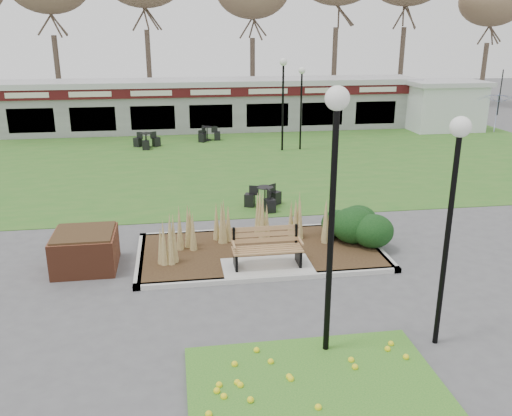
{
  "coord_description": "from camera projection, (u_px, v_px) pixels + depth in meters",
  "views": [
    {
      "loc": [
        -2.11,
        -11.81,
        5.64
      ],
      "look_at": [
        0.01,
        2.0,
        1.01
      ],
      "focal_mm": 38.0,
      "sensor_mm": 36.0,
      "label": 1
    }
  ],
  "objects": [
    {
      "name": "brick_planter",
      "position": [
        85.0,
        250.0,
        13.31
      ],
      "size": [
        1.5,
        1.5,
        0.95
      ],
      "color": "brown",
      "rests_on": "ground"
    },
    {
      "name": "bistro_set_c",
      "position": [
        207.0,
        136.0,
        28.69
      ],
      "size": [
        1.21,
        1.35,
        0.72
      ],
      "color": "black",
      "rests_on": "ground"
    },
    {
      "name": "ground",
      "position": [
        268.0,
        273.0,
        13.16
      ],
      "size": [
        100.0,
        100.0,
        0.0
      ],
      "primitive_type": "plane",
      "color": "#515154",
      "rests_on": "ground"
    },
    {
      "name": "lawn",
      "position": [
        222.0,
        160.0,
        24.41
      ],
      "size": [
        34.0,
        16.0,
        0.02
      ],
      "primitive_type": "cube",
      "color": "#2F6B21",
      "rests_on": "ground"
    },
    {
      "name": "food_pavilion",
      "position": [
        209.0,
        104.0,
        31.43
      ],
      "size": [
        24.6,
        3.4,
        2.9
      ],
      "color": "gray",
      "rests_on": "ground"
    },
    {
      "name": "bistro_set_b",
      "position": [
        265.0,
        201.0,
        17.88
      ],
      "size": [
        1.31,
        1.23,
        0.7
      ],
      "color": "black",
      "rests_on": "ground"
    },
    {
      "name": "car_silver",
      "position": [
        15.0,
        105.0,
        36.44
      ],
      "size": [
        4.79,
        3.04,
        1.52
      ],
      "primitive_type": "imported",
      "rotation": [
        0.0,
        0.0,
        1.87
      ],
      "color": "#A9A9AE",
      "rests_on": "ground"
    },
    {
      "name": "bistro_set_a",
      "position": [
        147.0,
        143.0,
        26.94
      ],
      "size": [
        1.37,
        1.21,
        0.73
      ],
      "color": "black",
      "rests_on": "ground"
    },
    {
      "name": "lamp_post_near_right",
      "position": [
        334.0,
        167.0,
        8.84
      ],
      "size": [
        0.4,
        0.4,
        4.81
      ],
      "color": "black",
      "rests_on": "ground"
    },
    {
      "name": "planting_bed",
      "position": [
        306.0,
        236.0,
        14.49
      ],
      "size": [
        6.75,
        3.4,
        1.27
      ],
      "color": "#342015",
      "rests_on": "ground"
    },
    {
      "name": "lamp_post_mid_right",
      "position": [
        301.0,
        90.0,
        25.75
      ],
      "size": [
        0.33,
        0.33,
        3.95
      ],
      "color": "black",
      "rests_on": "ground"
    },
    {
      "name": "park_bench",
      "position": [
        267.0,
        247.0,
        13.21
      ],
      "size": [
        1.7,
        0.66,
        0.93
      ],
      "color": "#AB6E4D",
      "rests_on": "ground"
    },
    {
      "name": "service_hut",
      "position": [
        443.0,
        105.0,
        31.54
      ],
      "size": [
        4.4,
        3.4,
        2.83
      ],
      "color": "silver",
      "rests_on": "ground"
    },
    {
      "name": "patio_umbrella",
      "position": [
        497.0,
        113.0,
        26.81
      ],
      "size": [
        2.65,
        2.68,
        2.67
      ],
      "color": "black",
      "rests_on": "ground"
    },
    {
      "name": "lamp_post_far_right",
      "position": [
        283.0,
        84.0,
        25.44
      ],
      "size": [
        0.36,
        0.36,
        4.37
      ],
      "color": "black",
      "rests_on": "ground"
    },
    {
      "name": "lamp_post_near_left",
      "position": [
        454.0,
        184.0,
        9.27
      ],
      "size": [
        0.35,
        0.35,
        4.28
      ],
      "color": "black",
      "rests_on": "ground"
    },
    {
      "name": "flower_bed",
      "position": [
        317.0,
        389.0,
        8.82
      ],
      "size": [
        4.2,
        3.0,
        0.16
      ],
      "color": "#287320",
      "rests_on": "ground"
    }
  ]
}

